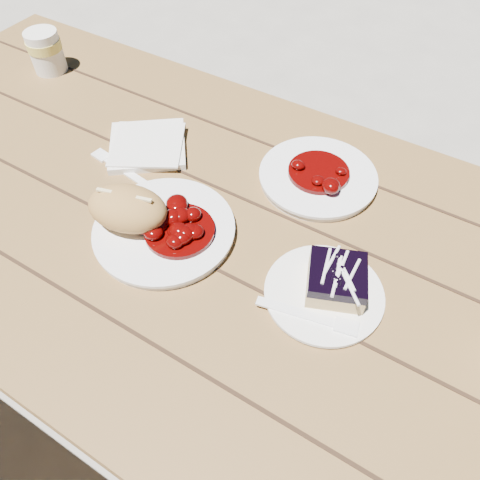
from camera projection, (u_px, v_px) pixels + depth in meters
The scene contains 13 objects.
ground at pixel (261, 410), 1.36m from camera, with size 60.00×60.00×0.00m, color gray.
picnic_table at pixel (271, 304), 0.91m from camera, with size 2.00×1.55×0.75m.
main_plate at pixel (164, 231), 0.81m from camera, with size 0.24×0.24×0.02m, color white.
goulash_stew at pixel (179, 224), 0.78m from camera, with size 0.12×0.12×0.04m, color #4B0302, non-canonical shape.
bread_roll at pixel (128, 208), 0.78m from camera, with size 0.14×0.09×0.07m, color #A97C41.
dessert_plate at pixel (324, 294), 0.73m from camera, with size 0.18×0.18×0.01m, color white.
blueberry_cake at pixel (336, 279), 0.71m from camera, with size 0.11×0.11×0.05m.
fork_dessert at pixel (297, 312), 0.70m from camera, with size 0.03×0.16×0.01m, color white, non-canonical shape.
napkin_stack at pixel (148, 145), 0.95m from camera, with size 0.15×0.15×0.01m, color white.
fork_table at pixel (126, 172), 0.91m from camera, with size 0.03×0.16×0.01m, color white, non-canonical shape.
second_plate at pixel (318, 177), 0.89m from camera, with size 0.22×0.22×0.02m, color white.
second_stew at pixel (320, 166), 0.87m from camera, with size 0.12×0.12×0.04m, color #4B0302, non-canonical shape.
second_cup at pixel (46, 52), 1.11m from camera, with size 0.08×0.08×0.10m, color white.
Camera 1 is at (0.20, -0.44, 1.37)m, focal length 35.00 mm.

